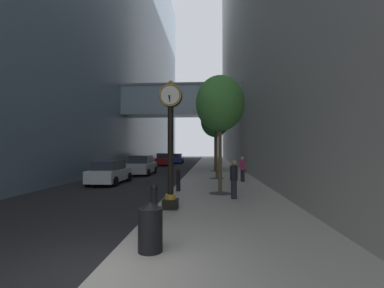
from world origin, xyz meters
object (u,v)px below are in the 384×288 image
(bollard_third, at_px, (178,179))
(car_red_trailing, at_px, (164,160))
(pedestrian_by_clock, at_px, (234,178))
(bollard_nearest, at_px, (154,202))
(street_tree_near, at_px, (220,104))
(street_clock, at_px, (171,138))
(street_tree_mid_far, at_px, (215,121))
(trash_bin, at_px, (150,226))
(car_silver_far, at_px, (142,165))
(car_blue_mid, at_px, (177,159))
(street_tree_mid_near, at_px, (217,113))
(pedestrian_walking, at_px, (243,169))
(car_white_near, at_px, (110,172))

(bollard_third, bearing_deg, car_red_trailing, 101.30)
(pedestrian_by_clock, bearing_deg, bollard_nearest, -123.01)
(car_red_trailing, bearing_deg, street_tree_near, -74.36)
(street_clock, distance_m, street_tree_mid_far, 17.56)
(trash_bin, relative_size, car_silver_far, 0.23)
(car_blue_mid, bearing_deg, bollard_nearest, -84.16)
(bollard_nearest, xyz_separation_m, street_tree_mid_near, (2.13, 12.33, 4.28))
(bollard_nearest, distance_m, street_tree_near, 6.99)
(pedestrian_walking, relative_size, car_silver_far, 0.36)
(street_tree_mid_far, distance_m, car_red_trailing, 13.91)
(pedestrian_by_clock, height_order, car_red_trailing, pedestrian_by_clock)
(trash_bin, xyz_separation_m, car_red_trailing, (-5.25, 32.68, 0.16))
(car_red_trailing, bearing_deg, street_clock, -79.93)
(bollard_third, distance_m, trash_bin, 8.34)
(pedestrian_by_clock, bearing_deg, car_red_trailing, 106.02)
(street_tree_mid_far, height_order, car_red_trailing, street_tree_mid_far)
(pedestrian_walking, bearing_deg, street_clock, -112.90)
(street_clock, distance_m, pedestrian_walking, 9.45)
(street_clock, height_order, bollard_third, street_clock)
(car_white_near, bearing_deg, street_tree_near, -31.31)
(street_tree_mid_far, bearing_deg, pedestrian_by_clock, -87.89)
(bollard_third, height_order, car_blue_mid, car_blue_mid)
(street_tree_near, bearing_deg, street_tree_mid_far, 90.00)
(bollard_third, xyz_separation_m, trash_bin, (0.38, -8.33, -0.06))
(street_tree_mid_near, height_order, car_blue_mid, street_tree_mid_near)
(street_clock, height_order, pedestrian_walking, street_clock)
(pedestrian_by_clock, xyz_separation_m, car_red_trailing, (-7.55, 26.31, -0.20))
(street_clock, bearing_deg, street_tree_mid_far, 83.63)
(street_clock, xyz_separation_m, pedestrian_walking, (3.61, 8.56, -1.71))
(street_tree_mid_near, bearing_deg, car_red_trailing, 111.12)
(bollard_nearest, bearing_deg, car_silver_far, 105.44)
(street_tree_mid_far, distance_m, car_blue_mid, 18.81)
(street_tree_near, height_order, street_tree_mid_near, street_tree_mid_near)
(bollard_third, xyz_separation_m, car_red_trailing, (-4.86, 24.35, 0.10))
(street_tree_near, distance_m, pedestrian_by_clock, 3.78)
(bollard_third, xyz_separation_m, street_tree_near, (2.13, -0.64, 3.80))
(pedestrian_by_clock, bearing_deg, pedestrian_walking, 79.89)
(pedestrian_walking, height_order, car_red_trailing, pedestrian_walking)
(pedestrian_by_clock, distance_m, car_white_near, 9.58)
(street_tree_mid_far, xyz_separation_m, pedestrian_by_clock, (0.55, -15.07, -4.08))
(street_clock, xyz_separation_m, car_red_trailing, (-5.07, 28.53, -1.89))
(car_white_near, relative_size, car_red_trailing, 0.96)
(pedestrian_by_clock, distance_m, car_red_trailing, 27.37)
(street_tree_near, bearing_deg, bollard_nearest, -111.36)
(car_white_near, height_order, car_silver_far, car_silver_far)
(car_white_near, bearing_deg, bollard_third, -36.43)
(car_silver_far, bearing_deg, car_blue_mid, 87.77)
(pedestrian_walking, xyz_separation_m, car_silver_far, (-8.34, 5.90, -0.17))
(bollard_third, bearing_deg, car_white_near, 143.57)
(street_clock, relative_size, car_red_trailing, 1.07)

